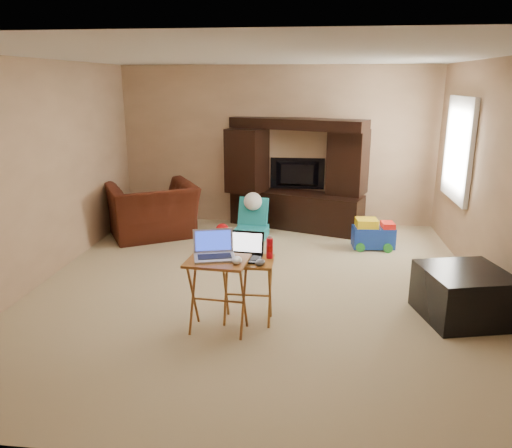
# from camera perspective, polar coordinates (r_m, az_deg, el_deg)

# --- Properties ---
(floor) EXTENTS (5.50, 5.50, 0.00)m
(floor) POSITION_cam_1_polar(r_m,az_deg,el_deg) (5.73, 0.23, -7.16)
(floor) COLOR beige
(floor) RESTS_ON ground
(ceiling) EXTENTS (5.50, 5.50, 0.00)m
(ceiling) POSITION_cam_1_polar(r_m,az_deg,el_deg) (5.27, 0.26, 18.68)
(ceiling) COLOR silver
(ceiling) RESTS_ON ground
(wall_back) EXTENTS (5.00, 0.00, 5.00)m
(wall_back) POSITION_cam_1_polar(r_m,az_deg,el_deg) (8.07, 2.44, 8.86)
(wall_back) COLOR tan
(wall_back) RESTS_ON ground
(wall_front) EXTENTS (5.00, 0.00, 5.00)m
(wall_front) POSITION_cam_1_polar(r_m,az_deg,el_deg) (2.74, -6.17, -5.61)
(wall_front) COLOR tan
(wall_front) RESTS_ON ground
(wall_left) EXTENTS (0.00, 5.50, 5.50)m
(wall_left) POSITION_cam_1_polar(r_m,az_deg,el_deg) (6.16, -23.66, 5.28)
(wall_left) COLOR tan
(wall_left) RESTS_ON ground
(wall_right) EXTENTS (0.00, 5.50, 5.50)m
(wall_right) POSITION_cam_1_polar(r_m,az_deg,el_deg) (5.66, 26.33, 4.13)
(wall_right) COLOR tan
(wall_right) RESTS_ON ground
(window_pane) EXTENTS (0.00, 1.20, 1.20)m
(window_pane) POSITION_cam_1_polar(r_m,az_deg,el_deg) (7.10, 22.28, 7.93)
(window_pane) COLOR white
(window_pane) RESTS_ON ground
(window_frame) EXTENTS (0.06, 1.14, 1.34)m
(window_frame) POSITION_cam_1_polar(r_m,az_deg,el_deg) (7.09, 22.12, 7.94)
(window_frame) COLOR white
(window_frame) RESTS_ON ground
(entertainment_center) EXTENTS (2.15, 1.20, 1.71)m
(entertainment_center) POSITION_cam_1_polar(r_m,az_deg,el_deg) (7.82, 4.67, 5.68)
(entertainment_center) COLOR black
(entertainment_center) RESTS_ON floor
(television) EXTENTS (0.87, 0.13, 0.50)m
(television) POSITION_cam_1_polar(r_m,az_deg,el_deg) (8.03, 4.72, 5.69)
(television) COLOR black
(television) RESTS_ON entertainment_center
(recliner) EXTENTS (1.60, 1.54, 0.79)m
(recliner) POSITION_cam_1_polar(r_m,az_deg,el_deg) (7.60, -11.76, 1.53)
(recliner) COLOR #45170E
(recliner) RESTS_ON floor
(child_rocker) EXTENTS (0.50, 0.56, 0.59)m
(child_rocker) POSITION_cam_1_polar(r_m,az_deg,el_deg) (7.38, -0.49, 0.61)
(child_rocker) COLOR teal
(child_rocker) RESTS_ON floor
(plush_toy) EXTENTS (0.35, 0.29, 0.39)m
(plush_toy) POSITION_cam_1_polar(r_m,az_deg,el_deg) (6.87, -3.85, -1.48)
(plush_toy) COLOR red
(plush_toy) RESTS_ON floor
(push_toy) EXTENTS (0.61, 0.46, 0.43)m
(push_toy) POSITION_cam_1_polar(r_m,az_deg,el_deg) (7.12, 13.28, -1.06)
(push_toy) COLOR #173CBA
(push_toy) RESTS_ON floor
(ottoman) EXTENTS (0.93, 0.93, 0.49)m
(ottoman) POSITION_cam_1_polar(r_m,az_deg,el_deg) (5.33, 22.64, -7.44)
(ottoman) COLOR black
(ottoman) RESTS_ON floor
(tray_table_left) EXTENTS (0.58, 0.48, 0.71)m
(tray_table_left) POSITION_cam_1_polar(r_m,az_deg,el_deg) (4.65, -4.35, -8.18)
(tray_table_left) COLOR #925F23
(tray_table_left) RESTS_ON floor
(tray_table_right) EXTENTS (0.49, 0.39, 0.63)m
(tray_table_right) POSITION_cam_1_polar(r_m,az_deg,el_deg) (4.83, -0.94, -7.66)
(tray_table_right) COLOR #A86728
(tray_table_right) RESTS_ON floor
(laptop_left) EXTENTS (0.44, 0.39, 0.24)m
(laptop_left) POSITION_cam_1_polar(r_m,az_deg,el_deg) (4.51, -4.78, -2.51)
(laptop_left) COLOR #A4A5A9
(laptop_left) RESTS_ON tray_table_left
(laptop_right) EXTENTS (0.36, 0.30, 0.24)m
(laptop_right) POSITION_cam_1_polar(r_m,az_deg,el_deg) (4.69, -1.42, -2.66)
(laptop_right) COLOR black
(laptop_right) RESTS_ON tray_table_right
(mouse_left) EXTENTS (0.10, 0.15, 0.06)m
(mouse_left) POSITION_cam_1_polar(r_m,az_deg,el_deg) (4.41, -2.20, -4.15)
(mouse_left) COLOR silver
(mouse_left) RESTS_ON tray_table_left
(mouse_right) EXTENTS (0.12, 0.15, 0.05)m
(mouse_right) POSITION_cam_1_polar(r_m,az_deg,el_deg) (4.57, 0.46, -4.40)
(mouse_right) COLOR #404045
(mouse_right) RESTS_ON tray_table_right
(water_bottle) EXTENTS (0.06, 0.06, 0.19)m
(water_bottle) POSITION_cam_1_polar(r_m,az_deg,el_deg) (4.73, 1.56, -2.79)
(water_bottle) COLOR red
(water_bottle) RESTS_ON tray_table_right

